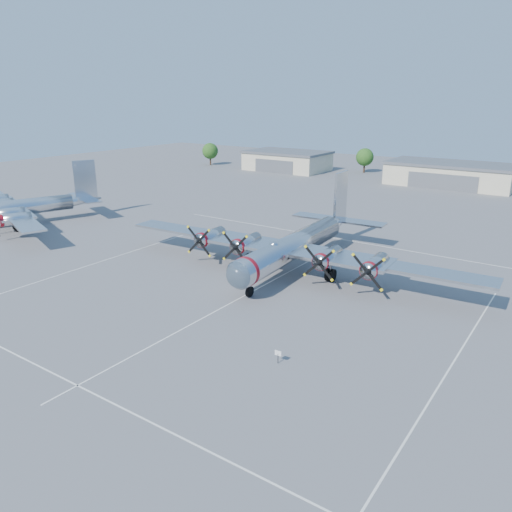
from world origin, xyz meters
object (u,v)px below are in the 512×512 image
Objects in this scene: bomber_west at (23,224)px; tree_west at (365,157)px; main_bomber_b29 at (296,268)px; hangar_center at (451,174)px; info_placard at (278,354)px; hangar_west at (287,161)px; tree_far_west at (210,151)px.

tree_west is at bearing 94.88° from bomber_west.
hangar_center is at bearing 86.88° from main_bomber_b29.
info_placard is (10.46, -92.80, -1.93)m from hangar_center.
info_placard is at bearing -70.63° from tree_west.
hangar_west and hangar_center have the same top height.
tree_west is (45.00, 12.00, 0.00)m from tree_far_west.
main_bomber_b29 is 1.25× the size of bomber_west.
hangar_center is 93.40m from info_placard.
tree_far_west is 78.00m from bomber_west.
tree_west is 83.92m from main_bomber_b29.
tree_far_west reaches higher than main_bomber_b29.
tree_far_west is 6.00× the size of info_placard.
hangar_west is at bearing 117.77° from info_placard.
tree_far_west is 97.67m from main_bomber_b29.
tree_west is 0.14× the size of main_bomber_b29.
main_bomber_b29 is at bearing -44.17° from tree_far_west.
tree_far_west is 46.57m from tree_west.
tree_west reaches higher than main_bomber_b29.
bomber_west is (-48.32, -78.77, -2.71)m from hangar_center.
hangar_center reaches higher than bomber_west.
info_placard is at bearing -47.83° from tree_far_west.
tree_west is at bearing 14.93° from tree_far_west.
info_placard is at bearing -59.14° from hangar_west.
tree_far_west reaches higher than hangar_center.
main_bomber_b29 is 48.79m from bomber_west.
hangar_west is at bearing 180.00° from hangar_center.
tree_west is at bearing 21.89° from hangar_west.
tree_west reaches higher than info_placard.
tree_west is (20.00, 8.04, 1.51)m from hangar_west.
bomber_west is (-48.32, -6.81, 0.00)m from main_bomber_b29.
tree_west reaches higher than hangar_west.
tree_far_west is 0.14× the size of main_bomber_b29.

